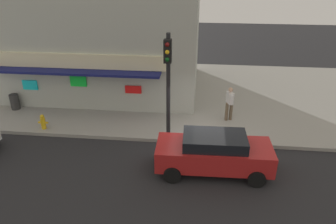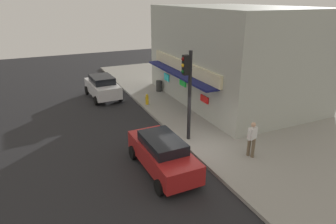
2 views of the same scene
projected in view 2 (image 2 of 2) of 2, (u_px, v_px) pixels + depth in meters
ground_plane at (191, 154)px, 14.53m from camera, size 60.05×60.05×0.00m
sidewalk at (281, 132)px, 16.72m from camera, size 40.04×11.52×0.17m
corner_building at (232, 54)px, 20.94m from camera, size 11.82×8.45×6.42m
traffic_light at (188, 84)px, 14.60m from camera, size 0.32×0.58×4.64m
fire_hydrant at (147, 99)px, 20.60m from camera, size 0.46×0.22×0.74m
trash_can at (159, 86)px, 23.45m from camera, size 0.47×0.47×0.83m
pedestrian at (252, 138)px, 13.65m from camera, size 0.42×0.60×1.73m
parked_car_red at (162, 153)px, 12.89m from camera, size 4.39×1.97×1.59m
parked_car_white at (103, 87)px, 22.30m from camera, size 4.07×2.17×1.67m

